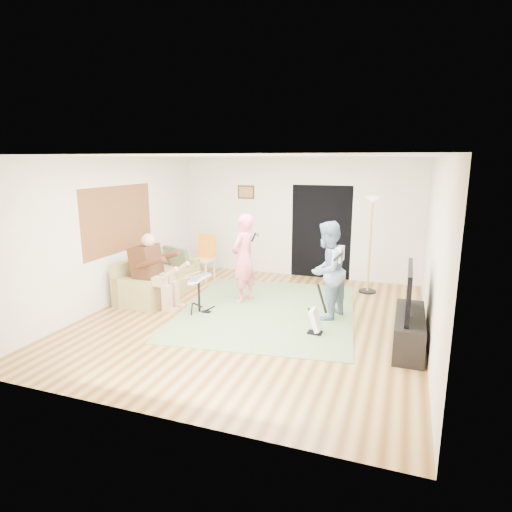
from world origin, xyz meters
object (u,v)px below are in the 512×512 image
at_px(drum_kit, 199,297).
at_px(television, 409,291).
at_px(sofa, 156,281).
at_px(singer, 244,258).
at_px(torchiere_lamp, 371,228).
at_px(dining_chair, 204,264).
at_px(guitar_spare, 316,320).
at_px(guitarist, 327,271).
at_px(tv_cabinet, 409,331).

distance_m(drum_kit, television, 3.51).
xyz_separation_m(sofa, singer, (1.81, 0.19, 0.57)).
xyz_separation_m(torchiere_lamp, dining_chair, (-3.57, -0.26, -0.97)).
height_order(sofa, guitar_spare, guitar_spare).
bearing_deg(singer, guitarist, 91.20).
distance_m(torchiere_lamp, television, 2.67).
relative_size(drum_kit, dining_chair, 0.66).
bearing_deg(tv_cabinet, dining_chair, 152.82).
relative_size(sofa, drum_kit, 2.96).
distance_m(dining_chair, tv_cabinet, 4.92).
distance_m(singer, guitarist, 1.67).
distance_m(drum_kit, tv_cabinet, 3.51).
relative_size(singer, dining_chair, 1.66).
distance_m(singer, guitar_spare, 2.06).
height_order(torchiere_lamp, tv_cabinet, torchiere_lamp).
height_order(guitarist, television, guitarist).
bearing_deg(television, torchiere_lamp, 106.73).
height_order(torchiere_lamp, television, torchiere_lamp).
distance_m(singer, tv_cabinet, 3.24).
xyz_separation_m(drum_kit, guitarist, (2.15, 0.48, 0.54)).
bearing_deg(singer, sofa, -70.33).
distance_m(singer, dining_chair, 1.85).
relative_size(singer, guitar_spare, 2.06).
bearing_deg(torchiere_lamp, sofa, -158.51).
height_order(dining_chair, television, television).
relative_size(drum_kit, torchiere_lamp, 0.34).
distance_m(dining_chair, television, 4.90).
xyz_separation_m(drum_kit, guitar_spare, (2.14, -0.27, -0.06)).
relative_size(guitar_spare, television, 0.69).
distance_m(singer, torchiere_lamp, 2.62).
bearing_deg(television, sofa, 168.74).
bearing_deg(guitarist, singer, -83.93).
relative_size(singer, torchiere_lamp, 0.86).
xyz_separation_m(singer, tv_cabinet, (2.98, -1.14, -0.59)).
xyz_separation_m(torchiere_lamp, tv_cabinet, (0.81, -2.51, -1.08)).
xyz_separation_m(sofa, television, (4.74, -0.94, 0.58)).
bearing_deg(drum_kit, sofa, 153.22).
bearing_deg(dining_chair, guitar_spare, -31.28).
bearing_deg(guitarist, sofa, -74.30).
xyz_separation_m(sofa, tv_cabinet, (4.79, -0.94, -0.02)).
relative_size(guitarist, dining_chair, 1.65).
bearing_deg(tv_cabinet, drum_kit, 175.21).
xyz_separation_m(drum_kit, singer, (0.52, 0.84, 0.55)).
height_order(drum_kit, television, television).
distance_m(sofa, singer, 1.91).
height_order(guitarist, dining_chair, guitarist).
relative_size(sofa, dining_chair, 1.96).
bearing_deg(tv_cabinet, torchiere_lamp, 107.77).
height_order(torchiere_lamp, dining_chair, torchiere_lamp).
bearing_deg(television, dining_chair, 152.55).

